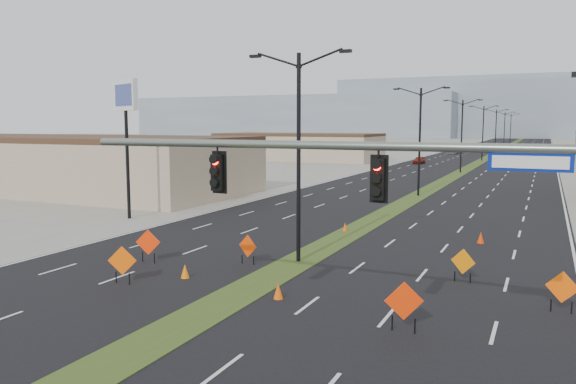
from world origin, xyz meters
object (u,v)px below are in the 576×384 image
at_px(car_far, 453,150).
at_px(construction_sign_3, 404,303).
at_px(streetlight_2, 462,134).
at_px(construction_sign_4, 463,263).
at_px(construction_sign_5, 562,289).
at_px(streetlight_0, 299,151).
at_px(construction_sign_1, 148,243).
at_px(streetlight_3, 483,131).
at_px(cone_1, 278,291).
at_px(streetlight_1, 420,138).
at_px(cone_2, 481,238).
at_px(pole_sign_west, 125,106).
at_px(car_mid, 520,157).
at_px(streetlight_5, 504,129).
at_px(construction_sign_0, 122,262).
at_px(construction_sign_2, 248,247).
at_px(streetlight_4, 496,130).
at_px(streetlight_6, 511,128).
at_px(cone_3, 345,227).
at_px(cone_0, 185,271).
at_px(car_left, 419,160).
at_px(signal_mast, 449,199).

bearing_deg(car_far, construction_sign_3, -78.46).
xyz_separation_m(streetlight_2, construction_sign_4, (7.77, -56.35, -4.57)).
relative_size(construction_sign_4, construction_sign_5, 0.95).
distance_m(streetlight_0, construction_sign_1, 8.53).
xyz_separation_m(streetlight_3, cone_1, (1.66, -89.71, -5.11)).
height_order(construction_sign_1, construction_sign_3, construction_sign_3).
xyz_separation_m(car_far, construction_sign_1, (2.15, -111.22, 0.20)).
bearing_deg(streetlight_1, construction_sign_5, -69.62).
xyz_separation_m(cone_2, pole_sign_west, (-23.74, -1.52, 7.64)).
bearing_deg(pole_sign_west, car_mid, 98.42).
bearing_deg(streetlight_5, construction_sign_0, -92.02).
height_order(construction_sign_2, cone_1, construction_sign_2).
xyz_separation_m(construction_sign_1, cone_1, (8.19, -2.49, -0.65)).
height_order(streetlight_3, construction_sign_2, streetlight_3).
bearing_deg(streetlight_3, construction_sign_2, -91.34).
distance_m(streetlight_4, car_mid, 26.95).
distance_m(streetlight_6, construction_sign_2, 169.55).
bearing_deg(construction_sign_3, cone_3, 91.28).
relative_size(car_far, construction_sign_4, 3.61).
xyz_separation_m(streetlight_0, streetlight_5, (0.00, 140.00, 0.00)).
bearing_deg(construction_sign_4, streetlight_5, 112.39).
relative_size(streetlight_4, pole_sign_west, 1.03).
xyz_separation_m(streetlight_5, construction_sign_4, (7.77, -140.35, -4.57)).
height_order(streetlight_5, cone_3, streetlight_5).
bearing_deg(construction_sign_3, construction_sign_4, 58.19).
distance_m(streetlight_6, construction_sign_4, 168.59).
xyz_separation_m(cone_3, pole_sign_west, (-15.64, -1.69, 7.69)).
height_order(car_far, pole_sign_west, pole_sign_west).
distance_m(car_mid, car_far, 26.47).
distance_m(streetlight_2, construction_sign_1, 59.74).
distance_m(streetlight_6, cone_0, 172.88).
height_order(streetlight_6, construction_sign_5, streetlight_6).
bearing_deg(cone_3, car_left, 97.58).
bearing_deg(streetlight_5, construction_sign_4, -86.83).
distance_m(streetlight_4, construction_sign_5, 115.62).
relative_size(construction_sign_1, cone_0, 2.58).
relative_size(car_mid, construction_sign_3, 2.46).
bearing_deg(streetlight_6, construction_sign_5, -86.15).
distance_m(streetlight_0, cone_1, 7.84).
bearing_deg(construction_sign_3, streetlight_6, 68.24).
xyz_separation_m(cone_2, cone_3, (-8.10, 0.17, -0.06)).
distance_m(car_left, construction_sign_3, 80.23).
bearing_deg(signal_mast, car_left, 102.07).
distance_m(construction_sign_3, cone_3, 17.13).
height_order(signal_mast, construction_sign_5, signal_mast).
xyz_separation_m(streetlight_4, construction_sign_2, (-2.00, -113.48, -4.58)).
relative_size(streetlight_5, construction_sign_1, 6.13).
distance_m(streetlight_0, construction_sign_0, 9.50).
distance_m(car_far, cone_1, 114.19).
xyz_separation_m(car_left, car_far, (0.21, 36.48, 0.12)).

